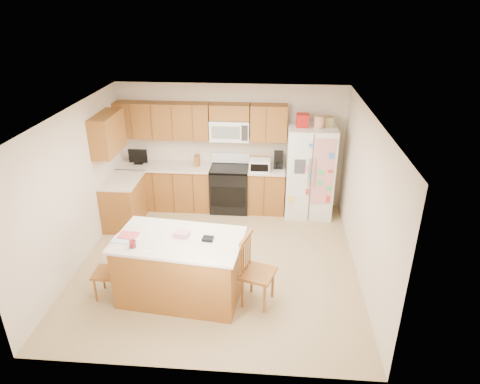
# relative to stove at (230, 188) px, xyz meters

# --- Properties ---
(ground) EXTENTS (4.50, 4.50, 0.00)m
(ground) POSITION_rel_stove_xyz_m (0.00, -1.94, -0.47)
(ground) COLOR tan
(ground) RESTS_ON ground
(room_shell) EXTENTS (4.60, 4.60, 2.52)m
(room_shell) POSITION_rel_stove_xyz_m (0.00, -1.94, 0.97)
(room_shell) COLOR beige
(room_shell) RESTS_ON ground
(cabinetry) EXTENTS (3.36, 1.56, 2.15)m
(cabinetry) POSITION_rel_stove_xyz_m (-0.98, -0.15, 0.44)
(cabinetry) COLOR brown
(cabinetry) RESTS_ON ground
(stove) EXTENTS (0.76, 0.65, 1.13)m
(stove) POSITION_rel_stove_xyz_m (0.00, 0.00, 0.00)
(stove) COLOR black
(stove) RESTS_ON ground
(refrigerator) EXTENTS (0.90, 0.79, 2.04)m
(refrigerator) POSITION_rel_stove_xyz_m (1.57, -0.06, 0.45)
(refrigerator) COLOR white
(refrigerator) RESTS_ON ground
(island) EXTENTS (1.87, 1.21, 1.06)m
(island) POSITION_rel_stove_xyz_m (-0.43, -2.83, 0.02)
(island) COLOR brown
(island) RESTS_ON ground
(windsor_chair_left) EXTENTS (0.36, 0.37, 0.87)m
(windsor_chair_left) POSITION_rel_stove_xyz_m (-1.48, -2.92, -0.06)
(windsor_chair_left) COLOR brown
(windsor_chair_left) RESTS_ON ground
(windsor_chair_back) EXTENTS (0.42, 0.40, 0.95)m
(windsor_chair_back) POSITION_rel_stove_xyz_m (-0.40, -2.20, -0.03)
(windsor_chair_back) COLOR brown
(windsor_chair_back) RESTS_ON ground
(windsor_chair_right) EXTENTS (0.55, 0.57, 1.06)m
(windsor_chair_right) POSITION_rel_stove_xyz_m (0.67, -2.88, 0.03)
(windsor_chair_right) COLOR brown
(windsor_chair_right) RESTS_ON ground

